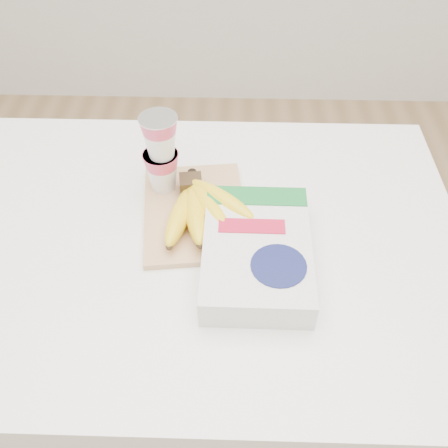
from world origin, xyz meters
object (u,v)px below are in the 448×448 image
bananas (201,208)px  table (181,349)px  yogurt_stack (161,152)px  cutting_board (195,212)px  cereal_box (257,252)px

bananas → table: bearing=-150.8°
bananas → yogurt_stack: bearing=132.9°
cutting_board → bananas: (0.02, -0.02, 0.04)m
cutting_board → cereal_box: (0.13, -0.13, 0.03)m
cereal_box → bananas: bearing=137.3°
bananas → cereal_box: size_ratio=0.71×
table → cereal_box: cereal_box is taller
table → bananas: (0.07, 0.04, 0.50)m
table → cereal_box: 0.53m
bananas → yogurt_stack: size_ratio=1.16×
table → yogurt_stack: bearing=98.0°
cutting_board → yogurt_stack: size_ratio=1.59×
yogurt_stack → table: bearing=-82.0°
cutting_board → bananas: 0.05m
bananas → yogurt_stack: (-0.09, 0.09, 0.07)m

